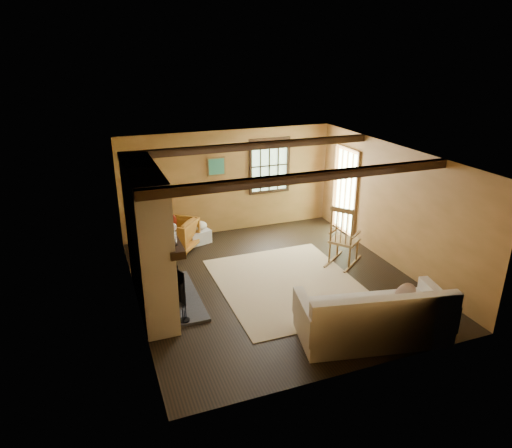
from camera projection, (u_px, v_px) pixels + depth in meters
name	position (u px, v px, depth m)	size (l,w,h in m)	color
ground	(274.00, 281.00, 8.59)	(5.50, 5.50, 0.00)	black
room_envelope	(281.00, 193.00, 8.30)	(5.02, 5.52, 2.44)	#A8753B
fireplace	(150.00, 244.00, 7.46)	(1.02, 2.30, 2.40)	#985D3A
rug	(288.00, 284.00, 8.48)	(2.50, 3.00, 0.01)	tan
rocking_chair	(343.00, 239.00, 9.12)	(1.00, 0.92, 1.25)	#AA7F52
sofa	(374.00, 320.00, 6.80)	(2.38, 1.40, 0.90)	beige
firewood_pile	(152.00, 241.00, 10.06)	(0.62, 0.11, 0.22)	#513623
laundry_basket	(198.00, 236.00, 10.23)	(0.50, 0.38, 0.30)	white
basket_pillow	(198.00, 226.00, 10.13)	(0.42, 0.34, 0.21)	beige
armchair	(177.00, 234.00, 9.83)	(0.74, 0.76, 0.69)	#BF6026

